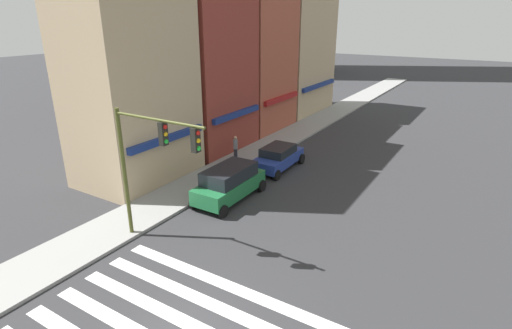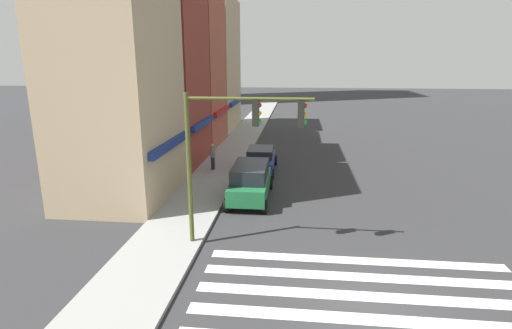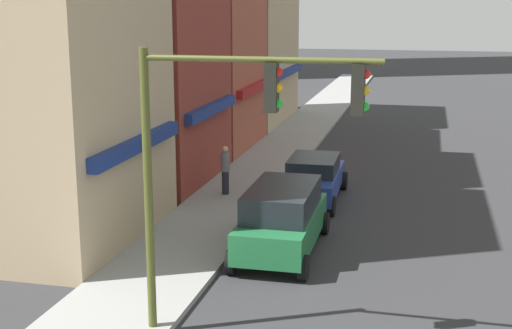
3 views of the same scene
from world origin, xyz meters
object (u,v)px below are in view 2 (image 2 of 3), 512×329
Objects in this scene: traffic_signal at (234,138)px; pedestrian_grey_coat at (213,156)px; sedan_blue at (260,159)px; suv_green at (250,181)px.

traffic_signal reaches higher than pedestrian_grey_coat.
traffic_signal reaches higher than sedan_blue.
sedan_blue is 3.19m from pedestrian_grey_coat.
sedan_blue is (5.63, -0.00, -0.19)m from suv_green.
traffic_signal is at bearing -179.79° from suv_green.
pedestrian_grey_coat is (-0.45, 3.15, 0.23)m from sedan_blue.
suv_green is 6.07m from pedestrian_grey_coat.
suv_green is (5.61, 0.05, -3.39)m from traffic_signal.
traffic_signal is 1.37× the size of sedan_blue.
sedan_blue is at bearing 152.93° from pedestrian_grey_coat.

